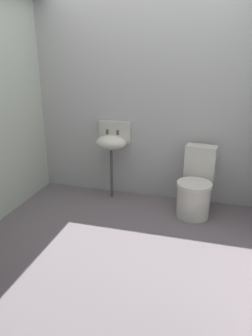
# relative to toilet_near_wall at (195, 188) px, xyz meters

# --- Properties ---
(ground_plane) EXTENTS (3.28, 2.85, 0.08)m
(ground_plane) POSITION_rel_toilet_near_wall_xyz_m (-0.69, -0.87, -0.36)
(ground_plane) COLOR slate
(wall_back) EXTENTS (3.28, 0.10, 2.42)m
(wall_back) POSITION_rel_toilet_near_wall_xyz_m (-0.69, 0.40, 0.89)
(wall_back) COLOR #B9BAB7
(wall_back) RESTS_ON ground
(toilet_near_wall) EXTENTS (0.45, 0.63, 0.78)m
(toilet_near_wall) POSITION_rel_toilet_near_wall_xyz_m (0.00, 0.00, 0.00)
(toilet_near_wall) COLOR silver
(toilet_near_wall) RESTS_ON ground
(sink) EXTENTS (0.42, 0.35, 0.99)m
(sink) POSITION_rel_toilet_near_wall_xyz_m (-1.09, 0.19, 0.43)
(sink) COLOR #514D48
(sink) RESTS_ON ground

